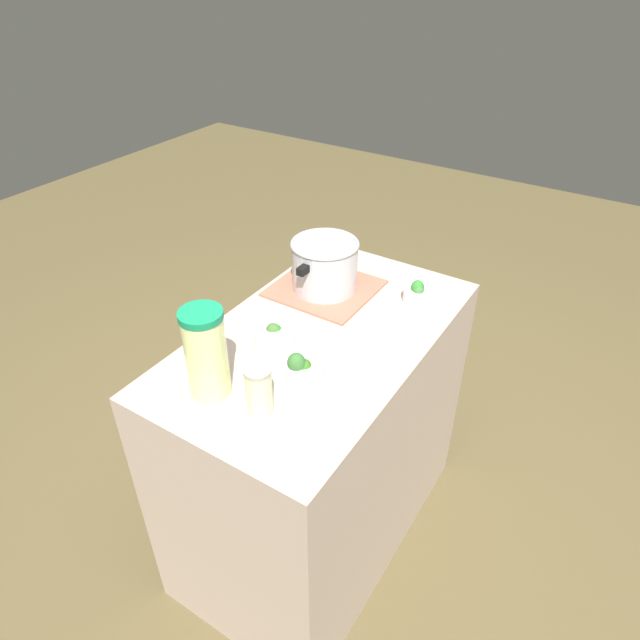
# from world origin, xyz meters

# --- Properties ---
(ground_plane) EXTENTS (8.00, 8.00, 0.00)m
(ground_plane) POSITION_xyz_m (0.00, 0.00, 0.00)
(ground_plane) COLOR brown
(counter_slab) EXTENTS (1.05, 0.61, 0.91)m
(counter_slab) POSITION_xyz_m (0.00, 0.00, 0.45)
(counter_slab) COLOR #B6A08E
(counter_slab) RESTS_ON ground_plane
(dish_cloth) EXTENTS (0.30, 0.32, 0.01)m
(dish_cloth) POSITION_xyz_m (0.22, 0.12, 0.91)
(dish_cloth) COLOR #B5624D
(dish_cloth) RESTS_ON counter_slab
(cooking_pot) EXTENTS (0.29, 0.22, 0.17)m
(cooking_pot) POSITION_xyz_m (0.22, 0.12, 1.00)
(cooking_pot) COLOR #B7B7BC
(cooking_pot) RESTS_ON dish_cloth
(lemonade_pitcher) EXTENTS (0.11, 0.11, 0.25)m
(lemonade_pitcher) POSITION_xyz_m (-0.36, 0.10, 1.03)
(lemonade_pitcher) COLOR #E2F099
(lemonade_pitcher) RESTS_ON counter_slab
(mason_jar) EXTENTS (0.07, 0.07, 0.13)m
(mason_jar) POSITION_xyz_m (-0.35, -0.05, 0.98)
(mason_jar) COLOR beige
(mason_jar) RESTS_ON counter_slab
(broccoli_bowl_front) EXTENTS (0.12, 0.12, 0.07)m
(broccoli_bowl_front) POSITION_xyz_m (-0.11, 0.08, 0.94)
(broccoli_bowl_front) COLOR silver
(broccoli_bowl_front) RESTS_ON counter_slab
(broccoli_bowl_center) EXTENTS (0.11, 0.11, 0.08)m
(broccoli_bowl_center) POSITION_xyz_m (0.32, -0.17, 0.94)
(broccoli_bowl_center) COLOR silver
(broccoli_bowl_center) RESTS_ON counter_slab
(broccoli_bowl_back) EXTENTS (0.10, 0.10, 0.09)m
(broccoli_bowl_back) POSITION_xyz_m (-0.19, -0.07, 0.94)
(broccoli_bowl_back) COLOR silver
(broccoli_bowl_back) RESTS_ON counter_slab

